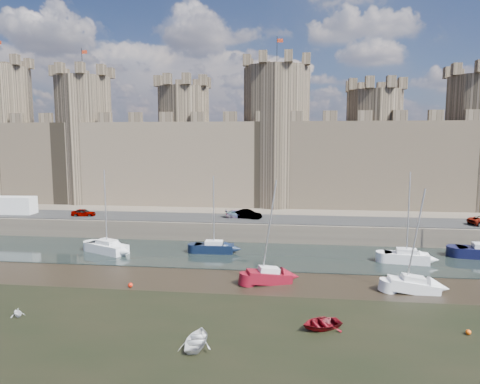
{
  "coord_description": "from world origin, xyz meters",
  "views": [
    {
      "loc": [
        4.78,
        -24.98,
        13.57
      ],
      "look_at": [
        -0.97,
        22.0,
        7.79
      ],
      "focal_mm": 32.0,
      "sensor_mm": 36.0,
      "label": 1
    }
  ],
  "objects": [
    {
      "name": "ground",
      "position": [
        0.0,
        0.0,
        0.0
      ],
      "size": [
        160.0,
        160.0,
        0.0
      ],
      "primitive_type": "plane",
      "color": "black",
      "rests_on": "ground"
    },
    {
      "name": "water_channel",
      "position": [
        0.0,
        24.0,
        0.04
      ],
      "size": [
        160.0,
        12.0,
        0.08
      ],
      "primitive_type": "cube",
      "color": "black",
      "rests_on": "ground"
    },
    {
      "name": "quay",
      "position": [
        0.0,
        60.0,
        1.25
      ],
      "size": [
        160.0,
        60.0,
        2.5
      ],
      "primitive_type": "cube",
      "color": "#4C443A",
      "rests_on": "ground"
    },
    {
      "name": "road",
      "position": [
        0.0,
        34.0,
        2.55
      ],
      "size": [
        160.0,
        7.0,
        0.1
      ],
      "primitive_type": "cube",
      "color": "black",
      "rests_on": "quay"
    },
    {
      "name": "castle",
      "position": [
        -0.64,
        48.0,
        11.67
      ],
      "size": [
        108.5,
        11.0,
        29.0
      ],
      "color": "#42382B",
      "rests_on": "quay"
    },
    {
      "name": "car_0",
      "position": [
        -25.25,
        33.04,
        3.07
      ],
      "size": [
        3.48,
        1.72,
        1.14
      ],
      "primitive_type": "imported",
      "rotation": [
        0.0,
        0.0,
        1.69
      ],
      "color": "gray",
      "rests_on": "quay"
    },
    {
      "name": "car_1",
      "position": [
        -1.41,
        34.06,
        3.16
      ],
      "size": [
        4.23,
        2.44,
        1.32
      ],
      "primitive_type": "imported",
      "rotation": [
        0.0,
        0.0,
        1.29
      ],
      "color": "gray",
      "rests_on": "quay"
    },
    {
      "name": "car_2",
      "position": [
        -2.58,
        34.5,
        3.09
      ],
      "size": [
        4.19,
        2.02,
        1.18
      ],
      "primitive_type": "imported",
      "rotation": [
        0.0,
        0.0,
        1.67
      ],
      "color": "gray",
      "rests_on": "quay"
    },
    {
      "name": "van",
      "position": [
        -36.42,
        33.5,
        3.83
      ],
      "size": [
        6.22,
        2.77,
        2.66
      ],
      "primitive_type": "cube",
      "rotation": [
        0.0,
        0.0,
        0.05
      ],
      "color": "silver",
      "rests_on": "quay"
    },
    {
      "name": "sailboat_0",
      "position": [
        -17.19,
        22.85,
        0.79
      ],
      "size": [
        5.74,
        4.14,
        10.02
      ],
      "rotation": [
        0.0,
        0.0,
        -0.43
      ],
      "color": "silver",
      "rests_on": "ground"
    },
    {
      "name": "sailboat_1",
      "position": [
        -4.43,
        24.49,
        0.75
      ],
      "size": [
        4.66,
        1.9,
        9.27
      ],
      "rotation": [
        0.0,
        0.0,
        0.02
      ],
      "color": "black",
      "rests_on": "ground"
    },
    {
      "name": "sailboat_2",
      "position": [
        17.43,
        22.82,
        0.81
      ],
      "size": [
        4.87,
        2.41,
        10.08
      ],
      "rotation": [
        0.0,
        0.0,
        -0.13
      ],
      "color": "white",
      "rests_on": "ground"
    },
    {
      "name": "sailboat_4",
      "position": [
        2.73,
        14.44,
        0.73
      ],
      "size": [
        4.55,
        2.97,
        9.92
      ],
      "rotation": [
        0.0,
        0.0,
        0.34
      ],
      "color": "maroon",
      "rests_on": "ground"
    },
    {
      "name": "sailboat_5",
      "position": [
        15.72,
        13.61,
        0.69
      ],
      "size": [
        4.38,
        1.76,
        9.41
      ],
      "rotation": [
        0.0,
        0.0,
        0.02
      ],
      "color": "white",
      "rests_on": "ground"
    },
    {
      "name": "dinghy_2",
      "position": [
        -1.32,
        1.41,
        0.32
      ],
      "size": [
        2.28,
        3.14,
        0.64
      ],
      "primitive_type": "imported",
      "rotation": [
        1.57,
        0.0,
        3.12
      ],
      "color": "silver",
      "rests_on": "ground"
    },
    {
      "name": "dinghy_3",
      "position": [
        -16.07,
        4.25,
        0.32
      ],
      "size": [
        1.59,
        1.55,
        0.64
      ],
      "primitive_type": "imported",
      "rotation": [
        1.57,
        0.0,
        0.93
      ],
      "color": "silver",
      "rests_on": "ground"
    },
    {
      "name": "dinghy_4",
      "position": [
        7.03,
        4.9,
        0.32
      ],
      "size": [
        3.81,
        3.47,
        0.65
      ],
      "primitive_type": "imported",
      "rotation": [
        1.57,
        0.0,
        5.23
      ],
      "color": "maroon",
      "rests_on": "ground"
    },
    {
      "name": "buoy_1",
      "position": [
        -9.94,
        11.69,
        0.22
      ],
      "size": [
        0.43,
        0.43,
        0.43
      ],
      "primitive_type": "sphere",
      "color": "red",
      "rests_on": "ground"
    },
    {
      "name": "buoy_5",
      "position": [
        17.2,
        5.26,
        0.19
      ],
      "size": [
        0.38,
        0.38,
        0.38
      ],
      "primitive_type": "sphere",
      "color": "#FF580B",
      "rests_on": "ground"
    }
  ]
}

